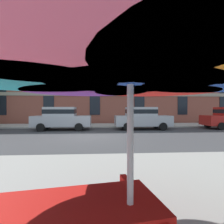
# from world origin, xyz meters

# --- Properties ---
(ground_plane) EXTENTS (120.00, 120.00, 0.00)m
(ground_plane) POSITION_xyz_m (0.00, 0.00, 0.00)
(ground_plane) COLOR #38383A
(sidewalk_far) EXTENTS (56.00, 3.60, 0.12)m
(sidewalk_far) POSITION_xyz_m (0.00, 6.80, 0.06)
(sidewalk_far) COLOR #B2ADA3
(sidewalk_far) RESTS_ON ground
(apartment_building) EXTENTS (43.55, 12.08, 16.00)m
(apartment_building) POSITION_xyz_m (0.00, 14.99, 8.00)
(apartment_building) COLOR #934C3D
(apartment_building) RESTS_ON ground
(sedan_silver) EXTENTS (4.40, 1.98, 1.78)m
(sedan_silver) POSITION_xyz_m (-2.44, 3.70, 0.95)
(sedan_silver) COLOR #A8AAB2
(sedan_silver) RESTS_ON ground
(sedan_silver_midblock) EXTENTS (4.40, 1.98, 1.78)m
(sedan_silver_midblock) POSITION_xyz_m (3.88, 3.70, 0.95)
(sedan_silver_midblock) COLOR #A8AAB2
(sedan_silver_midblock) RESTS_ON ground
(patio_umbrella) EXTENTS (3.43, 3.18, 2.43)m
(patio_umbrella) POSITION_xyz_m (0.77, -9.00, 2.11)
(patio_umbrella) COLOR silver
(patio_umbrella) RESTS_ON ground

